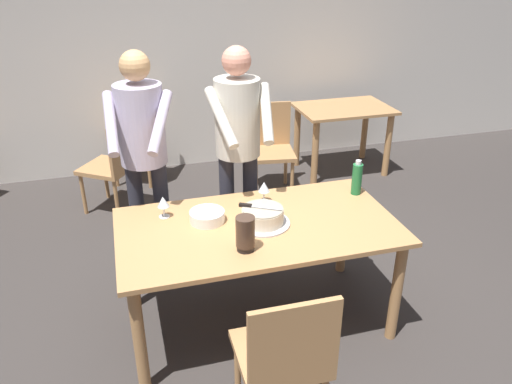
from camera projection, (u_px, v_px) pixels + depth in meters
The scene contains 17 objects.
ground_plane at pixel (258, 319), 3.45m from camera, with size 14.00×14.00×0.00m, color #383330.
back_wall at pixel (183, 45), 5.37m from camera, with size 10.00×0.12×2.70m, color silver.
main_dining_table at pixel (258, 238), 3.16m from camera, with size 1.73×0.94×0.75m.
cake_on_platter at pixel (263, 217), 3.11m from camera, with size 0.34×0.34×0.11m.
cake_knife at pixel (251, 206), 3.09m from camera, with size 0.25×0.15×0.02m.
plate_stack at pixel (207, 216), 3.14m from camera, with size 0.22×0.22×0.07m.
wine_glass_near at pixel (264, 188), 3.36m from camera, with size 0.08×0.08×0.14m.
wine_glass_far at pixel (163, 202), 3.16m from camera, with size 0.08×0.08×0.14m.
water_bottle at pixel (357, 179), 3.46m from camera, with size 0.07×0.07×0.25m.
hurricane_lamp at pixel (245, 234), 2.81m from camera, with size 0.11×0.11×0.21m.
person_cutting_cake at pixel (238, 138), 3.57m from camera, with size 0.47×0.55×1.72m.
person_standing_beside at pixel (143, 146), 3.44m from camera, with size 0.46×0.57×1.72m.
chair_near_side at pixel (285, 355), 2.48m from camera, with size 0.45×0.45×0.90m.
background_table at pixel (343, 121), 5.50m from camera, with size 1.00×0.70×0.74m.
background_chair_0 at pixel (271, 145), 5.09m from camera, with size 0.50×0.50×0.90m.
background_chair_1 at pixel (142, 138), 5.29m from camera, with size 0.57×0.57×0.90m.
background_chair_3 at pixel (114, 163), 4.68m from camera, with size 0.61×0.61×0.90m.
Camera 1 is at (-0.75, -2.60, 2.31)m, focal length 35.25 mm.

